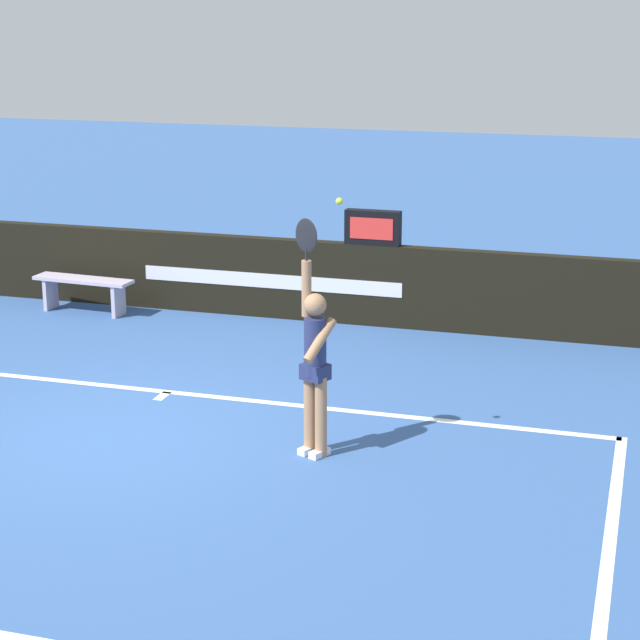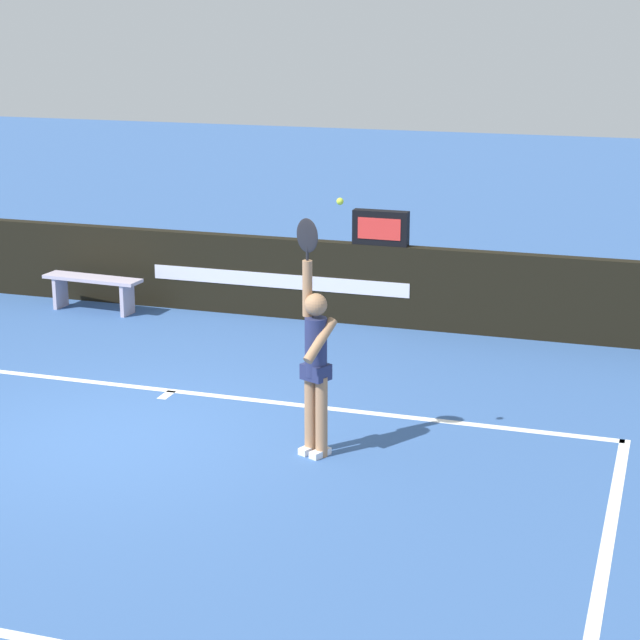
% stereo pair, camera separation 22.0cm
% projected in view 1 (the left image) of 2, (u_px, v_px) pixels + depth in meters
% --- Properties ---
extents(ground_plane, '(60.00, 60.00, 0.00)m').
position_uv_depth(ground_plane, '(109.00, 437.00, 11.98)').
color(ground_plane, '#355995').
extents(court_lines, '(10.55, 5.38, 0.00)m').
position_uv_depth(court_lines, '(57.00, 477.00, 10.97)').
color(court_lines, white).
rests_on(court_lines, ground).
extents(back_wall, '(15.25, 0.20, 1.17)m').
position_uv_depth(back_wall, '(266.00, 277.00, 16.47)').
color(back_wall, black).
rests_on(back_wall, ground).
extents(speed_display, '(0.79, 0.18, 0.48)m').
position_uv_depth(speed_display, '(373.00, 227.00, 15.80)').
color(speed_display, black).
rests_on(speed_display, back_wall).
extents(tennis_player, '(0.45, 0.47, 2.43)m').
position_uv_depth(tennis_player, '(315.00, 360.00, 11.27)').
color(tennis_player, '#A97A55').
rests_on(tennis_player, ground).
extents(tennis_ball, '(0.07, 0.07, 0.07)m').
position_uv_depth(tennis_ball, '(339.00, 201.00, 10.80)').
color(tennis_ball, '#C4E237').
extents(courtside_bench_near, '(1.55, 0.46, 0.52)m').
position_uv_depth(courtside_bench_near, '(83.00, 286.00, 16.71)').
color(courtside_bench_near, '#BAADBF').
rests_on(courtside_bench_near, ground).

